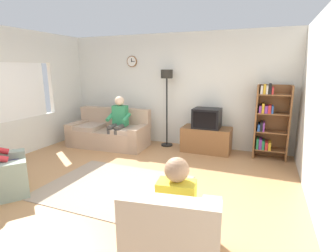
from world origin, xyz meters
name	(u,v)px	position (x,y,z in m)	size (l,w,h in m)	color
ground_plane	(119,185)	(0.00, 0.00, 0.00)	(12.00, 12.00, 0.00)	#B27F51
back_wall_assembly	(174,90)	(0.00, 2.66, 1.35)	(6.20, 0.17, 2.70)	silver
right_wall	(334,116)	(2.86, 0.00, 1.35)	(0.12, 5.80, 2.70)	silver
couch	(109,133)	(-1.40, 1.83, 0.31)	(1.95, 0.99, 0.90)	tan
tv_stand	(206,139)	(0.93, 2.25, 0.28)	(1.10, 0.56, 0.57)	brown
tv	(207,118)	(0.93, 2.23, 0.79)	(0.60, 0.49, 0.44)	black
bookshelf	(269,121)	(2.24, 2.32, 0.80)	(0.68, 0.36, 1.58)	brown
floor_lamp	(167,87)	(-0.08, 2.35, 1.45)	(0.28, 0.28, 1.85)	black
armchair_near_bookshelf	(176,242)	(1.46, -1.33, 0.29)	(0.92, 0.99, 0.90)	#BCAD99
area_rug	(115,187)	(-0.03, -0.08, 0.01)	(2.20, 1.70, 0.01)	gray
person_on_couch	(118,120)	(-1.06, 1.72, 0.70)	(0.53, 0.55, 1.24)	#338C59
person_in_right_armchair	(178,207)	(1.45, -1.25, 0.60)	(0.55, 0.58, 1.12)	yellow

